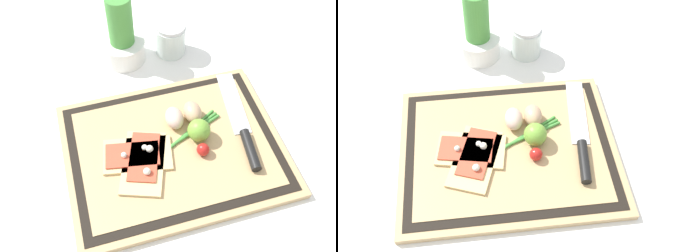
# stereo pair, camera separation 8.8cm
# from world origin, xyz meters

# --- Properties ---
(ground_plane) EXTENTS (6.00, 6.00, 0.00)m
(ground_plane) POSITION_xyz_m (0.00, 0.00, 0.00)
(ground_plane) COLOR white
(cutting_board) EXTENTS (0.48, 0.38, 0.02)m
(cutting_board) POSITION_xyz_m (0.00, 0.00, 0.01)
(cutting_board) COLOR tan
(cutting_board) RESTS_ON ground_plane
(pizza_slice_near) EXTENTS (0.14, 0.18, 0.02)m
(pizza_slice_near) POSITION_xyz_m (-0.07, -0.02, 0.03)
(pizza_slice_near) COLOR #DBBC7F
(pizza_slice_near) RESTS_ON cutting_board
(pizza_slice_far) EXTENTS (0.16, 0.11, 0.02)m
(pizza_slice_far) POSITION_xyz_m (-0.08, -0.00, 0.03)
(pizza_slice_far) COLOR #DBBC7F
(pizza_slice_far) RESTS_ON cutting_board
(knife) EXTENTS (0.07, 0.29, 0.02)m
(knife) POSITION_xyz_m (0.16, -0.01, 0.03)
(knife) COLOR silver
(knife) RESTS_ON cutting_board
(egg_brown) EXTENTS (0.04, 0.06, 0.04)m
(egg_brown) POSITION_xyz_m (0.06, 0.07, 0.04)
(egg_brown) COLOR tan
(egg_brown) RESTS_ON cutting_board
(egg_pink) EXTENTS (0.04, 0.06, 0.04)m
(egg_pink) POSITION_xyz_m (0.02, 0.06, 0.04)
(egg_pink) COLOR beige
(egg_pink) RESTS_ON cutting_board
(lime) EXTENTS (0.05, 0.05, 0.05)m
(lime) POSITION_xyz_m (0.06, 0.01, 0.05)
(lime) COLOR #70A838
(lime) RESTS_ON cutting_board
(cherry_tomato_red) EXTENTS (0.03, 0.03, 0.03)m
(cherry_tomato_red) POSITION_xyz_m (0.06, -0.03, 0.03)
(cherry_tomato_red) COLOR red
(cherry_tomato_red) RESTS_ON cutting_board
(scallion_bunch) EXTENTS (0.24, 0.13, 0.01)m
(scallion_bunch) POSITION_xyz_m (0.01, 0.01, 0.02)
(scallion_bunch) COLOR #47933D
(scallion_bunch) RESTS_ON cutting_board
(herb_pot) EXTENTS (0.12, 0.12, 0.19)m
(herb_pot) POSITION_xyz_m (-0.04, 0.33, 0.07)
(herb_pot) COLOR white
(herb_pot) RESTS_ON ground_plane
(sauce_jar) EXTENTS (0.08, 0.08, 0.09)m
(sauce_jar) POSITION_xyz_m (0.08, 0.32, 0.04)
(sauce_jar) COLOR silver
(sauce_jar) RESTS_ON ground_plane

